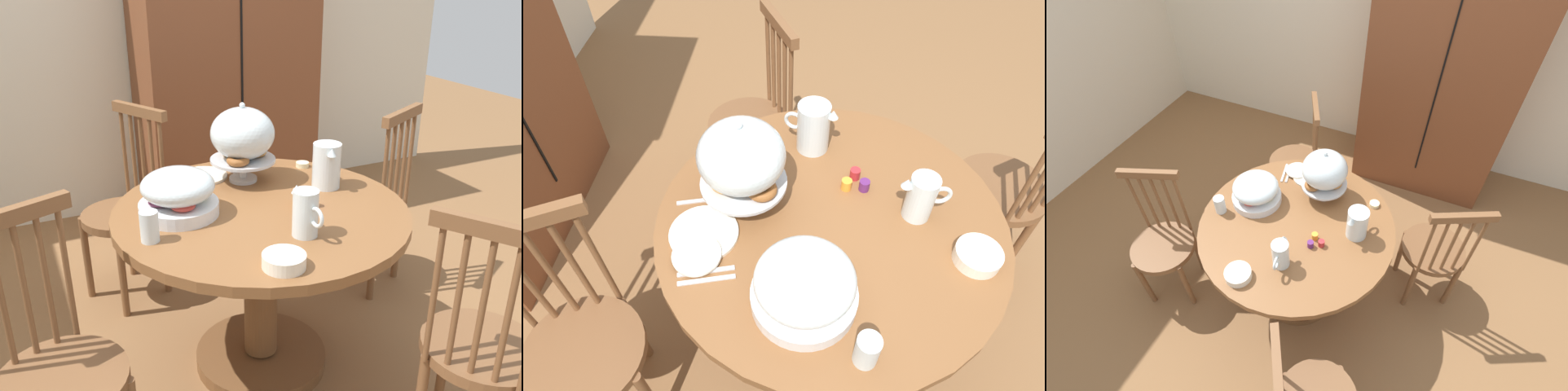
{
  "view_description": "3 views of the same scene",
  "coord_description": "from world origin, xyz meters",
  "views": [
    {
      "loc": [
        -0.87,
        -1.85,
        1.63
      ],
      "look_at": [
        -0.03,
        -0.08,
        0.79
      ],
      "focal_mm": 38.28,
      "sensor_mm": 36.0,
      "label": 1
    },
    {
      "loc": [
        -0.96,
        -0.0,
        1.91
      ],
      "look_at": [
        -0.03,
        0.07,
        0.84
      ],
      "focal_mm": 31.42,
      "sensor_mm": 36.0,
      "label": 2
    },
    {
      "loc": [
        0.59,
        -1.32,
        2.45
      ],
      "look_at": [
        -0.03,
        0.07,
        0.84
      ],
      "focal_mm": 26.01,
      "sensor_mm": 36.0,
      "label": 3
    }
  ],
  "objects": [
    {
      "name": "ground_plane",
      "position": [
        0.0,
        0.0,
        0.0
      ],
      "size": [
        10.0,
        10.0,
        0.0
      ],
      "primitive_type": "plane",
      "color": "brown"
    },
    {
      "name": "wall_back",
      "position": [
        0.0,
        1.83,
        1.3
      ],
      "size": [
        4.8,
        0.06,
        2.6
      ],
      "primitive_type": "cube",
      "color": "silver",
      "rests_on": "ground_plane"
    },
    {
      "name": "wooden_armoire",
      "position": [
        0.46,
        1.5,
        0.98
      ],
      "size": [
        1.18,
        0.6,
        1.96
      ],
      "color": "brown",
      "rests_on": "ground_plane"
    },
    {
      "name": "dining_table",
      "position": [
        -0.03,
        -0.08,
        0.51
      ],
      "size": [
        1.14,
        1.14,
        0.74
      ],
      "color": "brown",
      "rests_on": "ground_plane"
    },
    {
      "name": "windsor_chair_near_window",
      "position": [
        0.4,
        -0.84,
        0.45
      ],
      "size": [
        0.46,
        0.46,
        0.97
      ],
      "color": "brown",
      "rests_on": "ground_plane"
    },
    {
      "name": "windsor_chair_by_cabinet",
      "position": [
        0.76,
        0.28,
        0.45
      ],
      "size": [
        0.45,
        0.44,
        0.97
      ],
      "color": "brown",
      "rests_on": "ground_plane"
    },
    {
      "name": "windsor_chair_facing_door",
      "position": [
        -0.4,
        0.71,
        0.45
      ],
      "size": [
        0.45,
        0.45,
        0.97
      ],
      "color": "brown",
      "rests_on": "ground_plane"
    },
    {
      "name": "windsor_chair_far_side",
      "position": [
        -0.85,
        -0.38,
        0.45
      ],
      "size": [
        0.43,
        0.43,
        0.97
      ],
      "color": "brown",
      "rests_on": "ground_plane"
    },
    {
      "name": "pastry_stand_with_dome",
      "position": [
        0.02,
        0.2,
        0.94
      ],
      "size": [
        0.28,
        0.28,
        0.34
      ],
      "color": "silver",
      "rests_on": "dining_table"
    },
    {
      "name": "fruit_platter_covered",
      "position": [
        -0.34,
        -0.01,
        0.83
      ],
      "size": [
        0.3,
        0.3,
        0.18
      ],
      "color": "silver",
      "rests_on": "dining_table"
    },
    {
      "name": "orange_juice_pitcher",
      "position": [
        0.3,
        -0.01,
        0.83
      ],
      "size": [
        0.12,
        0.2,
        0.19
      ],
      "color": "silver",
      "rests_on": "dining_table"
    },
    {
      "name": "milk_pitcher",
      "position": [
        0.01,
        -0.36,
        0.82
      ],
      "size": [
        0.09,
        0.17,
        0.17
      ],
      "color": "silver",
      "rests_on": "dining_table"
    },
    {
      "name": "china_plate_large",
      "position": [
        -0.13,
        0.32,
        0.75
      ],
      "size": [
        0.22,
        0.22,
        0.01
      ],
      "primitive_type": "cylinder",
      "color": "white",
      "rests_on": "dining_table"
    },
    {
      "name": "china_plate_small",
      "position": [
        -0.22,
        0.32,
        0.76
      ],
      "size": [
        0.15,
        0.15,
        0.01
      ],
      "primitive_type": "cylinder",
      "color": "white",
      "rests_on": "china_plate_large"
    },
    {
      "name": "cereal_bowl",
      "position": [
        -0.16,
        -0.52,
        0.76
      ],
      "size": [
        0.14,
        0.14,
        0.04
      ],
      "primitive_type": "cylinder",
      "color": "white",
      "rests_on": "dining_table"
    },
    {
      "name": "drinking_glass",
      "position": [
        -0.49,
        -0.17,
        0.8
      ],
      "size": [
        0.06,
        0.06,
        0.11
      ],
      "primitive_type": "cylinder",
      "color": "silver",
      "rests_on": "dining_table"
    },
    {
      "name": "butter_dish",
      "position": [
        0.34,
        0.24,
        0.75
      ],
      "size": [
        0.06,
        0.06,
        0.02
      ],
      "primitive_type": "cylinder",
      "color": "beige",
      "rests_on": "dining_table"
    },
    {
      "name": "jam_jar_strawberry",
      "position": [
        0.16,
        -0.16,
        0.76
      ],
      "size": [
        0.04,
        0.04,
        0.04
      ],
      "primitive_type": "cylinder",
      "color": "#B7282D",
      "rests_on": "dining_table"
    },
    {
      "name": "jam_jar_apricot",
      "position": [
        0.1,
        -0.13,
        0.76
      ],
      "size": [
        0.04,
        0.04,
        0.04
      ],
      "primitive_type": "cylinder",
      "color": "orange",
      "rests_on": "dining_table"
    },
    {
      "name": "jam_jar_grape",
      "position": [
        0.1,
        -0.19,
        0.76
      ],
      "size": [
        0.04,
        0.04,
        0.04
      ],
      "primitive_type": "cylinder",
      "color": "#5B2366",
      "rests_on": "dining_table"
    },
    {
      "name": "table_knife",
      "position": [
        -0.26,
        0.28,
        0.74
      ],
      "size": [
        0.05,
        0.17,
        0.01
      ],
      "primitive_type": "cube",
      "rotation": [
        0.0,
        0.0,
        8.09
      ],
      "color": "silver",
      "rests_on": "dining_table"
    },
    {
      "name": "dinner_fork",
      "position": [
        -0.29,
        0.28,
        0.74
      ],
      "size": [
        0.05,
        0.17,
        0.01
      ],
      "primitive_type": "cube",
      "rotation": [
        0.0,
        0.0,
        8.09
      ],
      "color": "silver",
      "rests_on": "dining_table"
    },
    {
      "name": "soup_spoon",
      "position": [
        0.01,
        0.35,
        0.74
      ],
      "size": [
        0.05,
        0.17,
        0.01
      ],
      "primitive_type": "cube",
      "rotation": [
        0.0,
        0.0,
        8.09
      ],
      "color": "silver",
      "rests_on": "dining_table"
    }
  ]
}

